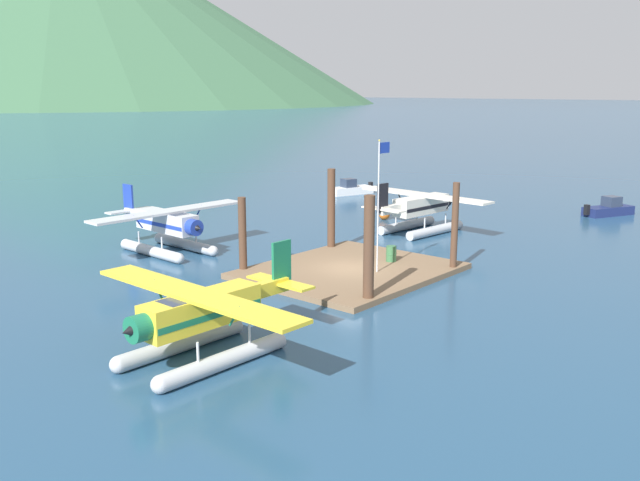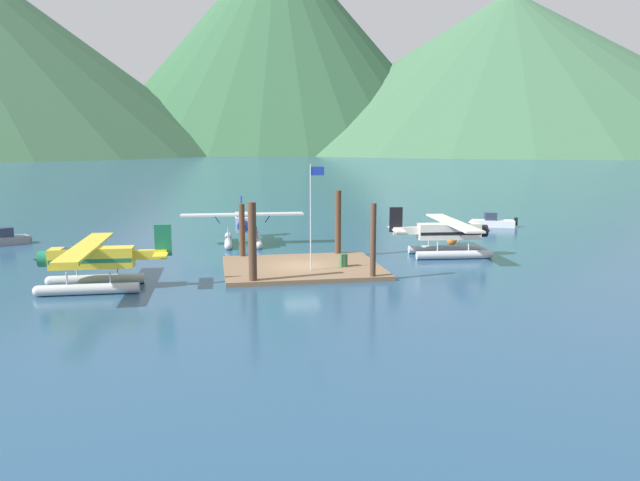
{
  "view_description": "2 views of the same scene",
  "coord_description": "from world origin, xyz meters",
  "px_view_note": "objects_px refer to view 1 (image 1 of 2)",
  "views": [
    {
      "loc": [
        -28.45,
        -22.48,
        9.88
      ],
      "look_at": [
        -1.52,
        0.84,
        1.98
      ],
      "focal_mm": 38.59,
      "sensor_mm": 36.0,
      "label": 1
    },
    {
      "loc": [
        -5.99,
        -41.02,
        8.78
      ],
      "look_at": [
        1.99,
        4.14,
        1.33
      ],
      "focal_mm": 34.37,
      "sensor_mm": 36.0,
      "label": 2
    }
  ],
  "objects_px": {
    "seaplane_cream_stbd_fwd": "(421,210)",
    "seaplane_silver_bow_left": "(167,227)",
    "boat_navy_open_se": "(609,209)",
    "flagpole": "(380,192)",
    "mooring_buoy": "(384,214)",
    "fuel_drum": "(391,254)",
    "boat_white_open_east": "(350,189)",
    "seaplane_yellow_port_aft": "(201,320)"
  },
  "relations": [
    {
      "from": "boat_navy_open_se",
      "to": "boat_white_open_east",
      "type": "distance_m",
      "value": 23.04
    },
    {
      "from": "fuel_drum",
      "to": "boat_navy_open_se",
      "type": "xyz_separation_m",
      "value": [
        24.7,
        -3.81,
        -0.25
      ]
    },
    {
      "from": "fuel_drum",
      "to": "seaplane_silver_bow_left",
      "type": "bearing_deg",
      "value": 116.83
    },
    {
      "from": "flagpole",
      "to": "boat_white_open_east",
      "type": "xyz_separation_m",
      "value": [
        22.08,
        19.46,
        -4.11
      ]
    },
    {
      "from": "seaplane_silver_bow_left",
      "to": "boat_white_open_east",
      "type": "distance_m",
      "value": 26.82
    },
    {
      "from": "mooring_buoy",
      "to": "seaplane_silver_bow_left",
      "type": "height_order",
      "value": "seaplane_silver_bow_left"
    },
    {
      "from": "fuel_drum",
      "to": "seaplane_yellow_port_aft",
      "type": "height_order",
      "value": "seaplane_yellow_port_aft"
    },
    {
      "from": "flagpole",
      "to": "fuel_drum",
      "type": "distance_m",
      "value": 4.54
    },
    {
      "from": "seaplane_cream_stbd_fwd",
      "to": "boat_navy_open_se",
      "type": "height_order",
      "value": "seaplane_cream_stbd_fwd"
    },
    {
      "from": "seaplane_cream_stbd_fwd",
      "to": "seaplane_yellow_port_aft",
      "type": "height_order",
      "value": "same"
    },
    {
      "from": "fuel_drum",
      "to": "boat_white_open_east",
      "type": "xyz_separation_m",
      "value": [
        19.8,
        18.7,
        -0.25
      ]
    },
    {
      "from": "flagpole",
      "to": "boat_white_open_east",
      "type": "bearing_deg",
      "value": 41.4
    },
    {
      "from": "seaplane_yellow_port_aft",
      "to": "flagpole",
      "type": "bearing_deg",
      "value": 7.94
    },
    {
      "from": "boat_navy_open_se",
      "to": "fuel_drum",
      "type": "bearing_deg",
      "value": 171.23
    },
    {
      "from": "mooring_buoy",
      "to": "boat_white_open_east",
      "type": "relative_size",
      "value": 0.18
    },
    {
      "from": "seaplane_yellow_port_aft",
      "to": "mooring_buoy",
      "type": "bearing_deg",
      "value": 22.47
    },
    {
      "from": "seaplane_yellow_port_aft",
      "to": "seaplane_cream_stbd_fwd",
      "type": "bearing_deg",
      "value": 14.67
    },
    {
      "from": "seaplane_silver_bow_left",
      "to": "boat_navy_open_se",
      "type": "xyz_separation_m",
      "value": [
        30.92,
        -16.1,
        -1.09
      ]
    },
    {
      "from": "flagpole",
      "to": "boat_navy_open_se",
      "type": "height_order",
      "value": "flagpole"
    },
    {
      "from": "fuel_drum",
      "to": "seaplane_yellow_port_aft",
      "type": "xyz_separation_m",
      "value": [
        -15.91,
        -2.66,
        0.84
      ]
    },
    {
      "from": "fuel_drum",
      "to": "seaplane_cream_stbd_fwd",
      "type": "bearing_deg",
      "value": 23.07
    },
    {
      "from": "boat_navy_open_se",
      "to": "seaplane_cream_stbd_fwd",
      "type": "bearing_deg",
      "value": 153.59
    },
    {
      "from": "seaplane_cream_stbd_fwd",
      "to": "seaplane_silver_bow_left",
      "type": "xyz_separation_m",
      "value": [
        -15.38,
        8.38,
        0.0
      ]
    },
    {
      "from": "mooring_buoy",
      "to": "boat_white_open_east",
      "type": "bearing_deg",
      "value": 50.02
    },
    {
      "from": "fuel_drum",
      "to": "seaplane_cream_stbd_fwd",
      "type": "xyz_separation_m",
      "value": [
        9.17,
        3.91,
        0.84
      ]
    },
    {
      "from": "mooring_buoy",
      "to": "seaplane_yellow_port_aft",
      "type": "bearing_deg",
      "value": -157.53
    },
    {
      "from": "flagpole",
      "to": "seaplane_cream_stbd_fwd",
      "type": "height_order",
      "value": "flagpole"
    },
    {
      "from": "flagpole",
      "to": "seaplane_silver_bow_left",
      "type": "bearing_deg",
      "value": 106.81
    },
    {
      "from": "seaplane_cream_stbd_fwd",
      "to": "boat_navy_open_se",
      "type": "xyz_separation_m",
      "value": [
        15.54,
        -7.71,
        -1.09
      ]
    },
    {
      "from": "seaplane_silver_bow_left",
      "to": "boat_white_open_east",
      "type": "xyz_separation_m",
      "value": [
        26.02,
        6.41,
        -1.09
      ]
    },
    {
      "from": "mooring_buoy",
      "to": "seaplane_yellow_port_aft",
      "type": "distance_m",
      "value": 29.52
    },
    {
      "from": "mooring_buoy",
      "to": "seaplane_yellow_port_aft",
      "type": "relative_size",
      "value": 0.08
    },
    {
      "from": "boat_navy_open_se",
      "to": "flagpole",
      "type": "bearing_deg",
      "value": 173.55
    },
    {
      "from": "fuel_drum",
      "to": "seaplane_silver_bow_left",
      "type": "xyz_separation_m",
      "value": [
        -6.22,
        12.29,
        0.84
      ]
    },
    {
      "from": "flagpole",
      "to": "seaplane_silver_bow_left",
      "type": "distance_m",
      "value": 13.96
    },
    {
      "from": "seaplane_cream_stbd_fwd",
      "to": "boat_white_open_east",
      "type": "bearing_deg",
      "value": 54.29
    },
    {
      "from": "fuel_drum",
      "to": "mooring_buoy",
      "type": "relative_size",
      "value": 1.01
    },
    {
      "from": "flagpole",
      "to": "seaplane_yellow_port_aft",
      "type": "relative_size",
      "value": 0.67
    },
    {
      "from": "fuel_drum",
      "to": "boat_white_open_east",
      "type": "distance_m",
      "value": 27.24
    },
    {
      "from": "seaplane_silver_bow_left",
      "to": "boat_white_open_east",
      "type": "bearing_deg",
      "value": 13.85
    },
    {
      "from": "flagpole",
      "to": "boat_white_open_east",
      "type": "relative_size",
      "value": 1.48
    },
    {
      "from": "seaplane_cream_stbd_fwd",
      "to": "boat_navy_open_se",
      "type": "bearing_deg",
      "value": -26.41
    }
  ]
}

